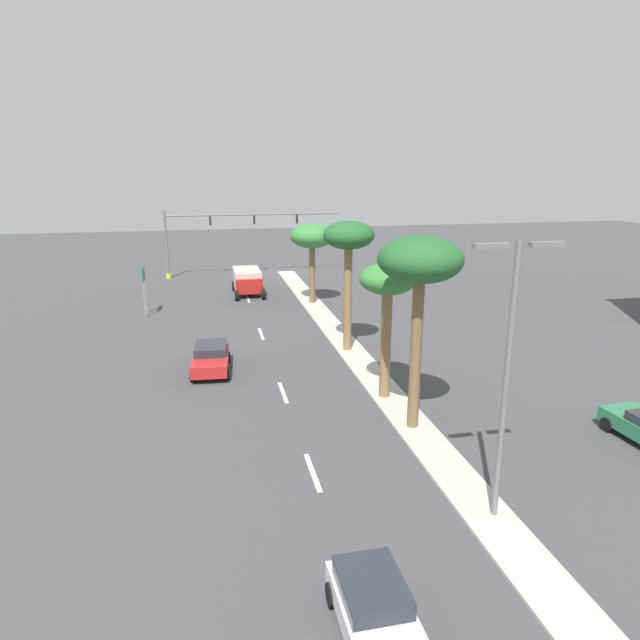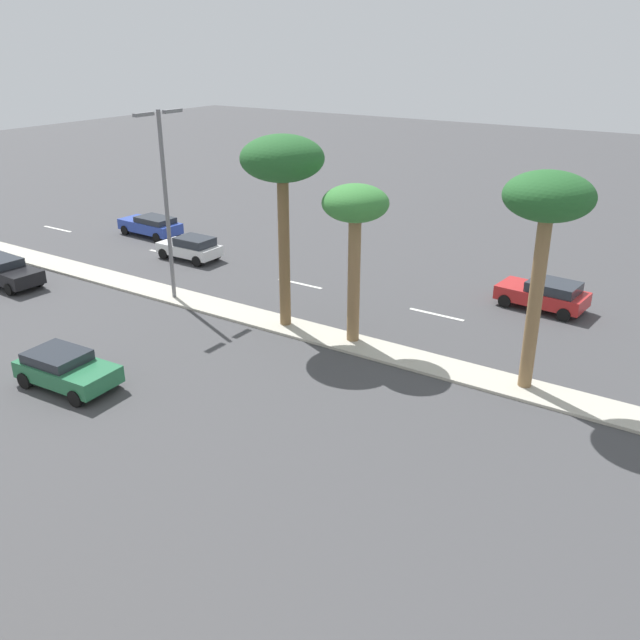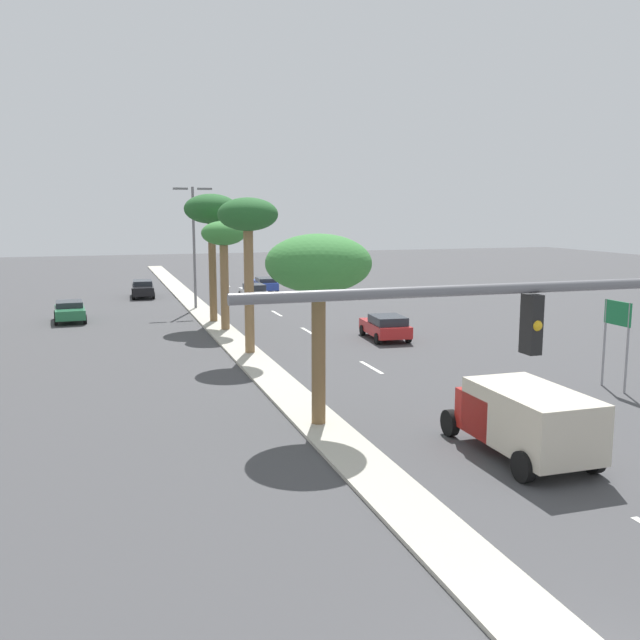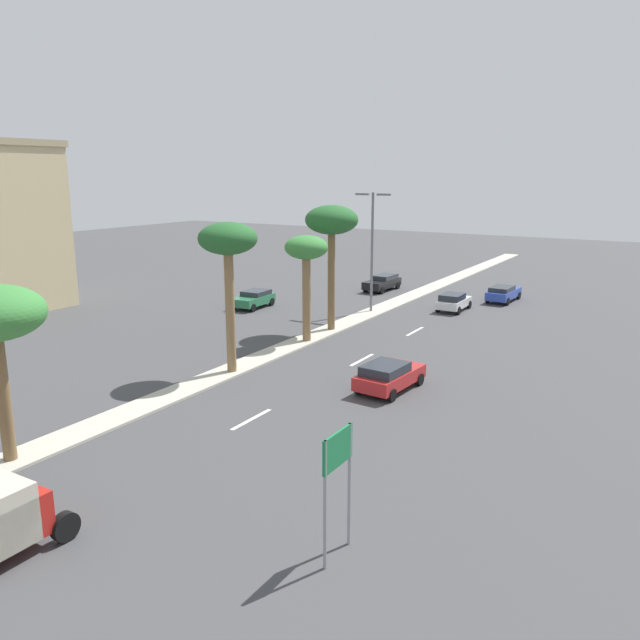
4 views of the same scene
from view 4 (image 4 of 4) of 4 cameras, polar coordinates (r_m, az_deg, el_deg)
The scene contains 18 objects.
ground_plane at distance 39.91m, azimuth -2.59°, elevation -2.40°, with size 160.00×160.00×0.00m, color #424244.
median_curb at distance 48.06m, azimuth 3.82°, elevation 0.33°, with size 1.80×87.51×0.12m, color #B7B2A3.
lane_stripe_near at distance 21.75m, azimuth -24.82°, elevation -17.51°, with size 0.20×2.80×0.01m, color silver.
lane_stripe_inboard at distance 28.52m, azimuth -6.20°, elevation -8.89°, with size 0.20×2.80×0.01m, color silver.
lane_stripe_leading at distance 37.11m, azimuth 3.81°, elevation -3.61°, with size 0.20×2.80×0.01m, color silver.
lane_stripe_right at distance 44.13m, azimuth 8.56°, elevation -1.02°, with size 0.20×2.80×0.01m, color silver.
lane_stripe_mid at distance 53.29m, azimuth 12.70°, elevation 1.24°, with size 0.20×2.80×0.01m, color silver.
lane_stripe_trailing at distance 63.17m, azimuth 15.73°, elevation 2.89°, with size 0.20×2.80×0.01m, color silver.
directional_road_sign at distance 17.87m, azimuth 1.61°, elevation -13.09°, with size 0.10×1.53×3.79m.
palm_tree_center at distance 33.54m, azimuth -8.30°, elevation 6.69°, with size 3.11×3.11×8.08m.
palm_tree_leading at distance 39.80m, azimuth -1.24°, elevation 6.02°, with size 2.74×2.74×6.77m.
palm_tree_rear at distance 42.71m, azimuth 1.06°, elevation 8.68°, with size 3.57×3.57×8.49m.
street_lamp_near at distance 48.96m, azimuth 4.73°, elevation 7.03°, with size 2.90×0.24×9.14m.
sedan_green_mid at distance 51.60m, azimuth -6.01°, elevation 1.94°, with size 2.22×4.02×1.35m.
sedan_blue_near at distance 55.99m, azimuth 16.21°, elevation 2.37°, with size 2.06×4.57×1.35m.
sedan_red_trailing at distance 31.93m, azimuth 6.22°, elevation -4.99°, with size 2.35×4.32×1.46m.
sedan_white_center at distance 51.19m, azimuth 11.96°, elevation 1.65°, with size 1.88×3.85×1.41m.
sedan_black_far at distance 59.21m, azimuth 5.66°, elevation 3.41°, with size 2.08×4.64×1.42m.
Camera 4 is at (21.31, 2.00, 10.64)m, focal length 35.47 mm.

